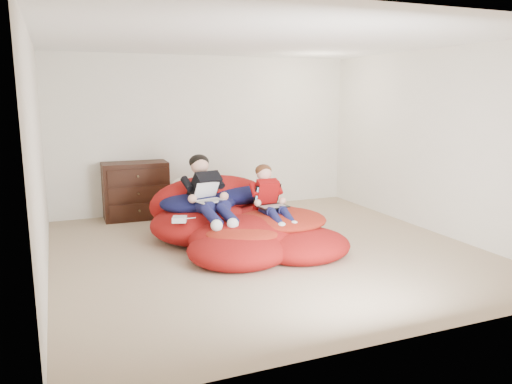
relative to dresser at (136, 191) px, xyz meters
name	(u,v)px	position (x,y,z in m)	size (l,w,h in m)	color
room_shell	(267,233)	(1.23, -2.24, -0.22)	(5.10, 5.10, 2.77)	tan
dresser	(136,191)	(0.00, 0.00, 0.00)	(0.98, 0.55, 0.87)	black
beanbag_pile	(239,223)	(1.02, -1.81, -0.18)	(2.18, 2.41, 0.85)	#AF1513
cream_pillow	(185,186)	(0.55, -0.90, 0.18)	(0.41, 0.26, 0.26)	white
older_boy	(207,190)	(0.65, -1.65, 0.26)	(0.43, 1.24, 0.77)	black
younger_boy	(270,196)	(1.38, -1.99, 0.19)	(0.29, 0.91, 0.70)	#A70E0F
laptop_white	(209,196)	(0.65, -1.74, 0.20)	(0.38, 0.43, 0.23)	white
laptop_black	(270,201)	(1.38, -2.00, 0.13)	(0.39, 0.39, 0.26)	black
power_adapter	(180,219)	(0.22, -1.95, -0.02)	(0.16, 0.16, 0.06)	white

